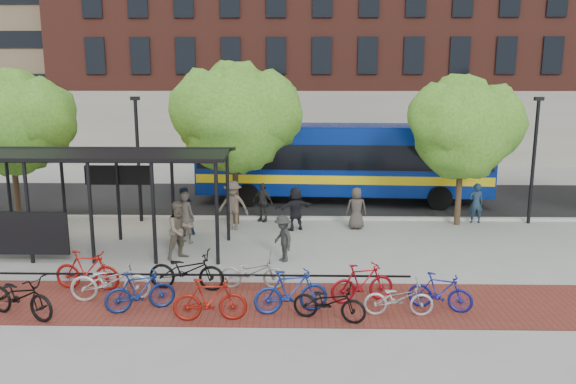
{
  "coord_description": "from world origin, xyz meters",
  "views": [
    {
      "loc": [
        -0.37,
        -18.94,
        5.85
      ],
      "look_at": [
        -0.84,
        1.93,
        1.6
      ],
      "focal_mm": 35.0,
      "sensor_mm": 36.0,
      "label": 1
    }
  ],
  "objects_px": {
    "pedestrian_1": "(186,217)",
    "pedestrian_8": "(180,230)",
    "bus": "(342,158)",
    "bike_5": "(210,300)",
    "tree_a": "(12,119)",
    "bike_0": "(20,296)",
    "bike_7": "(291,292)",
    "bus_shelter": "(70,165)",
    "bike_11": "(440,292)",
    "pedestrian_5": "(295,209)",
    "bike_3": "(140,291)",
    "bike_4": "(187,270)",
    "tree_c": "(465,125)",
    "bike_1": "(87,270)",
    "tree_b": "(237,114)",
    "pedestrian_9": "(283,238)",
    "lamp_post_right": "(534,157)",
    "bike_6": "(252,272)",
    "bike_2": "(110,281)",
    "pedestrian_4": "(262,202)",
    "bike_9": "(362,283)",
    "pedestrian_6": "(356,208)",
    "bike_10": "(399,298)",
    "pedestrian_2": "(183,212)",
    "pedestrian_7": "(476,203)",
    "lamp_post_left": "(138,156)",
    "bike_8": "(329,302)",
    "pedestrian_3": "(233,205)"
  },
  "relations": [
    {
      "from": "bike_2",
      "to": "pedestrian_4",
      "type": "relative_size",
      "value": 1.3
    },
    {
      "from": "pedestrian_1",
      "to": "pedestrian_9",
      "type": "height_order",
      "value": "pedestrian_1"
    },
    {
      "from": "tree_c",
      "to": "bike_1",
      "type": "relative_size",
      "value": 3.14
    },
    {
      "from": "bike_8",
      "to": "tree_b",
      "type": "bearing_deg",
      "value": 35.6
    },
    {
      "from": "pedestrian_1",
      "to": "pedestrian_8",
      "type": "xyz_separation_m",
      "value": [
        0.17,
        -1.81,
        0.02
      ]
    },
    {
      "from": "tree_a",
      "to": "pedestrian_4",
      "type": "distance_m",
      "value": 10.55
    },
    {
      "from": "bike_11",
      "to": "pedestrian_9",
      "type": "xyz_separation_m",
      "value": [
        -4.15,
        3.83,
        0.27
      ]
    },
    {
      "from": "bike_0",
      "to": "bike_1",
      "type": "relative_size",
      "value": 1.12
    },
    {
      "from": "pedestrian_3",
      "to": "pedestrian_4",
      "type": "bearing_deg",
      "value": 61.99
    },
    {
      "from": "bike_9",
      "to": "tree_c",
      "type": "bearing_deg",
      "value": -46.49
    },
    {
      "from": "bike_1",
      "to": "bike_9",
      "type": "distance_m",
      "value": 7.65
    },
    {
      "from": "bike_9",
      "to": "pedestrian_2",
      "type": "relative_size",
      "value": 0.96
    },
    {
      "from": "bus_shelter",
      "to": "pedestrian_7",
      "type": "bearing_deg",
      "value": 15.34
    },
    {
      "from": "bike_3",
      "to": "bike_4",
      "type": "distance_m",
      "value": 1.74
    },
    {
      "from": "tree_b",
      "to": "bike_6",
      "type": "xyz_separation_m",
      "value": [
        1.19,
        -7.27,
        -3.97
      ]
    },
    {
      "from": "bike_6",
      "to": "bus",
      "type": "bearing_deg",
      "value": -14.92
    },
    {
      "from": "lamp_post_right",
      "to": "bike_2",
      "type": "distance_m",
      "value": 16.88
    },
    {
      "from": "bike_7",
      "to": "pedestrian_8",
      "type": "bearing_deg",
      "value": 28.11
    },
    {
      "from": "bus",
      "to": "bike_10",
      "type": "relative_size",
      "value": 7.94
    },
    {
      "from": "tree_c",
      "to": "bike_9",
      "type": "xyz_separation_m",
      "value": [
        -4.81,
        -8.18,
        -3.52
      ]
    },
    {
      "from": "tree_b",
      "to": "pedestrian_9",
      "type": "distance_m",
      "value": 6.41
    },
    {
      "from": "bike_7",
      "to": "bus_shelter",
      "type": "bearing_deg",
      "value": 43.15
    },
    {
      "from": "bike_0",
      "to": "pedestrian_5",
      "type": "distance_m",
      "value": 10.74
    },
    {
      "from": "bike_5",
      "to": "bike_7",
      "type": "distance_m",
      "value": 2.03
    },
    {
      "from": "tree_c",
      "to": "bus",
      "type": "height_order",
      "value": "tree_c"
    },
    {
      "from": "bus",
      "to": "bike_5",
      "type": "height_order",
      "value": "bus"
    },
    {
      "from": "bike_9",
      "to": "pedestrian_4",
      "type": "bearing_deg",
      "value": 4.67
    },
    {
      "from": "bus",
      "to": "pedestrian_5",
      "type": "relative_size",
      "value": 8.07
    },
    {
      "from": "bike_2",
      "to": "bike_5",
      "type": "relative_size",
      "value": 1.16
    },
    {
      "from": "tree_b",
      "to": "pedestrian_6",
      "type": "height_order",
      "value": "tree_b"
    },
    {
      "from": "tree_c",
      "to": "bike_7",
      "type": "distance_m",
      "value": 11.7
    },
    {
      "from": "lamp_post_right",
      "to": "bike_7",
      "type": "distance_m",
      "value": 13.47
    },
    {
      "from": "tree_c",
      "to": "pedestrian_3",
      "type": "bearing_deg",
      "value": -173.73
    },
    {
      "from": "bike_10",
      "to": "bike_11",
      "type": "relative_size",
      "value": 1.06
    },
    {
      "from": "bike_2",
      "to": "pedestrian_1",
      "type": "distance_m",
      "value": 5.51
    },
    {
      "from": "tree_c",
      "to": "bus",
      "type": "bearing_deg",
      "value": 136.52
    },
    {
      "from": "tree_a",
      "to": "bike_6",
      "type": "distance_m",
      "value": 13.06
    },
    {
      "from": "bike_1",
      "to": "pedestrian_9",
      "type": "bearing_deg",
      "value": -57.82
    },
    {
      "from": "tree_a",
      "to": "bike_0",
      "type": "distance_m",
      "value": 11.06
    },
    {
      "from": "bike_6",
      "to": "bike_11",
      "type": "xyz_separation_m",
      "value": [
        4.94,
        -1.41,
        -0.0
      ]
    },
    {
      "from": "tree_a",
      "to": "bike_8",
      "type": "distance_m",
      "value": 15.88
    },
    {
      "from": "bus",
      "to": "pedestrian_9",
      "type": "distance_m",
      "value": 9.53
    },
    {
      "from": "bike_3",
      "to": "pedestrian_6",
      "type": "relative_size",
      "value": 1.06
    },
    {
      "from": "bike_11",
      "to": "pedestrian_1",
      "type": "bearing_deg",
      "value": 73.7
    },
    {
      "from": "tree_a",
      "to": "bike_0",
      "type": "relative_size",
      "value": 2.92
    },
    {
      "from": "bike_1",
      "to": "bike_9",
      "type": "relative_size",
      "value": 1.07
    },
    {
      "from": "pedestrian_4",
      "to": "bike_3",
      "type": "bearing_deg",
      "value": -75.62
    },
    {
      "from": "bike_11",
      "to": "pedestrian_5",
      "type": "bearing_deg",
      "value": 47.14
    },
    {
      "from": "lamp_post_left",
      "to": "bike_0",
      "type": "distance_m",
      "value": 9.85
    },
    {
      "from": "bus_shelter",
      "to": "bike_6",
      "type": "relative_size",
      "value": 5.67
    }
  ]
}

